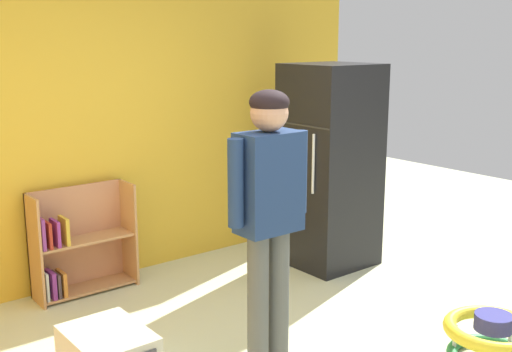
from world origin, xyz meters
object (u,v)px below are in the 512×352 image
(bookshelf, at_px, (76,247))
(baby_walker, at_px, (492,339))
(refrigerator, at_px, (330,166))
(standing_person, at_px, (269,205))

(bookshelf, relative_size, baby_walker, 1.41)
(baby_walker, bearing_deg, refrigerator, 76.02)
(refrigerator, bearing_deg, bookshelf, 159.94)
(standing_person, height_order, baby_walker, standing_person)
(bookshelf, distance_m, standing_person, 2.03)
(refrigerator, relative_size, bookshelf, 2.09)
(refrigerator, height_order, standing_person, refrigerator)
(standing_person, bearing_deg, bookshelf, 103.06)
(bookshelf, bearing_deg, baby_walker, -59.59)
(standing_person, distance_m, baby_walker, 1.66)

